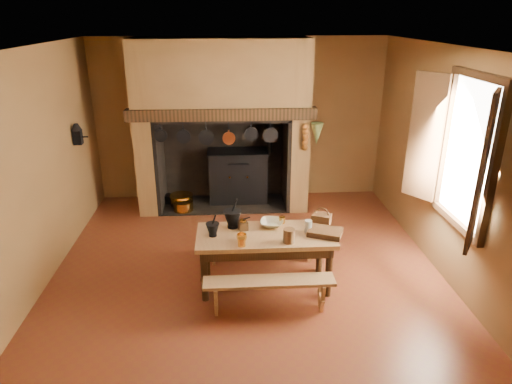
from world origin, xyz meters
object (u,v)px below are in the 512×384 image
(bench_front, at_px, (269,288))
(coffee_grinder, at_px, (243,225))
(iron_range, at_px, (239,175))
(wicker_basket, at_px, (322,218))
(work_table, at_px, (265,242))
(mixing_bowl, at_px, (272,223))

(bench_front, xyz_separation_m, coffee_grinder, (-0.26, 0.66, 0.46))
(iron_range, distance_m, wicker_basket, 2.70)
(iron_range, height_order, work_table, iron_range)
(iron_range, distance_m, coffee_grinder, 2.63)
(iron_range, distance_m, bench_front, 3.29)
(coffee_grinder, distance_m, mixing_bowl, 0.37)
(iron_range, relative_size, work_table, 0.98)
(bench_front, relative_size, coffee_grinder, 8.86)
(coffee_grinder, relative_size, wicker_basket, 0.60)
(mixing_bowl, height_order, wicker_basket, wicker_basket)
(work_table, relative_size, coffee_grinder, 9.93)
(work_table, xyz_separation_m, bench_front, (0.00, -0.54, -0.29))
(work_table, distance_m, wicker_basket, 0.78)
(mixing_bowl, bearing_deg, work_table, -113.99)
(wicker_basket, bearing_deg, mixing_bowl, -153.08)
(bench_front, height_order, coffee_grinder, coffee_grinder)
(work_table, bearing_deg, mixing_bowl, 66.01)
(mixing_bowl, bearing_deg, coffee_grinder, -166.68)
(work_table, bearing_deg, iron_range, 95.25)
(work_table, height_order, wicker_basket, wicker_basket)
(iron_range, xyz_separation_m, coffee_grinder, (-0.01, -2.61, 0.29))
(work_table, height_order, mixing_bowl, mixing_bowl)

